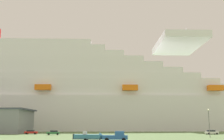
% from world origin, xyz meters
% --- Properties ---
extents(ground_plane, '(600.00, 600.00, 0.00)m').
position_xyz_m(ground_plane, '(0.00, 30.00, 0.00)').
color(ground_plane, '#567042').
extents(cruise_ship, '(304.02, 42.20, 68.83)m').
position_xyz_m(cruise_ship, '(-29.56, 75.14, 19.85)').
color(cruise_ship, white).
rests_on(cruise_ship, ground_plane).
extents(pickup_truck, '(5.82, 2.86, 2.20)m').
position_xyz_m(pickup_truck, '(7.18, -23.96, 1.04)').
color(pickup_truck, '#2659A5').
rests_on(pickup_truck, ground_plane).
extents(small_boat_on_trailer, '(8.22, 2.77, 2.15)m').
position_xyz_m(small_boat_on_trailer, '(1.37, -23.18, 0.96)').
color(small_boat_on_trailer, '#595960').
rests_on(small_boat_on_trailer, ground_plane).
extents(street_lamp, '(0.56, 0.56, 8.12)m').
position_xyz_m(street_lamp, '(34.71, -7.15, 5.28)').
color(street_lamp, slate).
rests_on(street_lamp, ground_plane).
extents(parked_car_red_hatchback, '(4.74, 2.21, 1.58)m').
position_xyz_m(parked_car_red_hatchback, '(-22.81, 19.85, 0.84)').
color(parked_car_red_hatchback, red).
rests_on(parked_car_red_hatchback, ground_plane).
extents(parked_car_green_wagon, '(4.76, 2.60, 1.58)m').
position_xyz_m(parked_car_green_wagon, '(-13.23, 12.81, 0.83)').
color(parked_car_green_wagon, '#2D723F').
rests_on(parked_car_green_wagon, ground_plane).
extents(parked_car_white_van, '(4.78, 2.39, 1.58)m').
position_xyz_m(parked_car_white_van, '(44.18, 16.14, 0.83)').
color(parked_car_white_van, white).
rests_on(parked_car_white_van, ground_plane).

